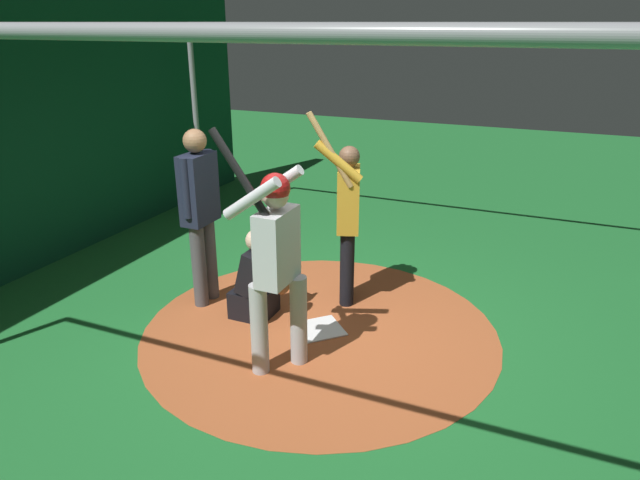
{
  "coord_description": "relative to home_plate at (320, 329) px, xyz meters",
  "views": [
    {
      "loc": [
        1.94,
        -4.5,
        2.84
      ],
      "look_at": [
        0.0,
        0.0,
        0.95
      ],
      "focal_mm": 31.84,
      "sensor_mm": 36.0,
      "label": 1
    }
  ],
  "objects": [
    {
      "name": "ground_plane",
      "position": [
        0.0,
        0.0,
        -0.01
      ],
      "size": [
        25.11,
        25.11,
        0.0
      ],
      "primitive_type": "plane",
      "color": "#1E6B2D"
    },
    {
      "name": "dirt_circle",
      "position": [
        0.0,
        0.0,
        -0.01
      ],
      "size": [
        3.47,
        3.47,
        0.01
      ],
      "primitive_type": "cylinder",
      "color": "#AD562D",
      "rests_on": "ground"
    },
    {
      "name": "home_plate",
      "position": [
        0.0,
        0.0,
        0.0
      ],
      "size": [
        0.59,
        0.59,
        0.01
      ],
      "primitive_type": "cube",
      "rotation": [
        0.0,
        0.0,
        0.79
      ],
      "color": "white",
      "rests_on": "dirt_circle"
    },
    {
      "name": "batter",
      "position": [
        -0.08,
        -0.72,
        1.05
      ],
      "size": [
        0.68,
        0.49,
        2.09
      ],
      "color": "#B3B3B7",
      "rests_on": "ground"
    },
    {
      "name": "catcher",
      "position": [
        -0.7,
        0.03,
        0.36
      ],
      "size": [
        0.58,
        0.4,
        0.94
      ],
      "color": "black",
      "rests_on": "ground"
    },
    {
      "name": "umpire",
      "position": [
        -1.38,
        0.09,
        1.05
      ],
      "size": [
        0.23,
        0.49,
        1.87
      ],
      "color": "#4C4C51",
      "rests_on": "ground"
    },
    {
      "name": "visitor",
      "position": [
        0.0,
        0.7,
        0.97
      ],
      "size": [
        0.54,
        0.59,
        2.06
      ],
      "rotation": [
        0.0,
        0.0,
        0.34
      ],
      "color": "black",
      "rests_on": "ground"
    },
    {
      "name": "back_wall",
      "position": [
        -3.85,
        0.0,
        1.75
      ],
      "size": [
        0.23,
        9.11,
        3.5
      ],
      "color": "#0C3D26",
      "rests_on": "ground"
    },
    {
      "name": "cage_frame",
      "position": [
        0.0,
        0.0,
        2.04
      ],
      "size": [
        6.46,
        5.42,
        2.84
      ],
      "color": "gray",
      "rests_on": "ground"
    }
  ]
}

